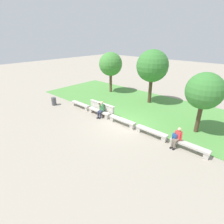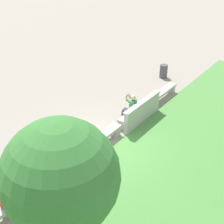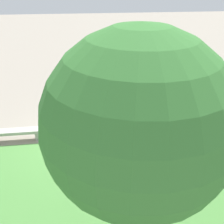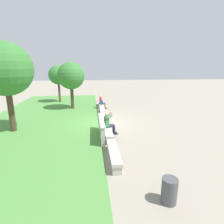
{
  "view_description": "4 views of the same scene",
  "coord_description": "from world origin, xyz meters",
  "px_view_note": "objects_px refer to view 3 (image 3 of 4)",
  "views": [
    {
      "loc": [
        7.29,
        -9.22,
        6.14
      ],
      "look_at": [
        -0.61,
        -0.47,
        1.0
      ],
      "focal_mm": 28.0,
      "sensor_mm": 36.0,
      "label": 1
    },
    {
      "loc": [
        7.69,
        6.11,
        6.97
      ],
      "look_at": [
        -1.22,
        -0.35,
        0.82
      ],
      "focal_mm": 50.0,
      "sensor_mm": 36.0,
      "label": 2
    },
    {
      "loc": [
        -0.14,
        8.87,
        5.57
      ],
      "look_at": [
        -1.29,
        -0.05,
        0.95
      ],
      "focal_mm": 42.0,
      "sensor_mm": 36.0,
      "label": 3
    },
    {
      "loc": [
        -11.38,
        0.82,
        3.71
      ],
      "look_at": [
        -0.56,
        -0.45,
        0.89
      ],
      "focal_mm": 28.0,
      "sensor_mm": 36.0,
      "label": 4
    }
  ],
  "objects_px": {
    "person_photographer": "(134,115)",
    "bench_mid": "(79,129)",
    "bench_near": "(142,125)",
    "bench_main": "(201,121)",
    "bench_far": "(14,133)",
    "tree_left_background": "(137,124)"
  },
  "relations": [
    {
      "from": "bench_mid",
      "to": "bench_far",
      "type": "relative_size",
      "value": 1.0
    },
    {
      "from": "bench_near",
      "to": "tree_left_background",
      "type": "height_order",
      "value": "tree_left_background"
    },
    {
      "from": "bench_main",
      "to": "bench_far",
      "type": "bearing_deg",
      "value": 0.0
    },
    {
      "from": "person_photographer",
      "to": "tree_left_background",
      "type": "height_order",
      "value": "tree_left_background"
    },
    {
      "from": "bench_main",
      "to": "bench_mid",
      "type": "bearing_deg",
      "value": 0.0
    },
    {
      "from": "bench_mid",
      "to": "tree_left_background",
      "type": "distance_m",
      "value": 6.46
    },
    {
      "from": "bench_near",
      "to": "tree_left_background",
      "type": "xyz_separation_m",
      "value": [
        1.52,
        5.48,
        3.27
      ]
    },
    {
      "from": "bench_far",
      "to": "person_photographer",
      "type": "bearing_deg",
      "value": -179.06
    },
    {
      "from": "bench_main",
      "to": "bench_mid",
      "type": "distance_m",
      "value": 4.97
    },
    {
      "from": "bench_main",
      "to": "person_photographer",
      "type": "bearing_deg",
      "value": -1.55
    },
    {
      "from": "bench_mid",
      "to": "bench_far",
      "type": "xyz_separation_m",
      "value": [
        2.48,
        0.0,
        0.0
      ]
    },
    {
      "from": "bench_main",
      "to": "person_photographer",
      "type": "distance_m",
      "value": 2.85
    },
    {
      "from": "bench_near",
      "to": "bench_main",
      "type": "bearing_deg",
      "value": 180.0
    },
    {
      "from": "person_photographer",
      "to": "bench_mid",
      "type": "bearing_deg",
      "value": 2.02
    },
    {
      "from": "tree_left_background",
      "to": "bench_main",
      "type": "bearing_deg",
      "value": -126.11
    },
    {
      "from": "bench_far",
      "to": "person_photographer",
      "type": "relative_size",
      "value": 1.7
    },
    {
      "from": "bench_near",
      "to": "bench_mid",
      "type": "relative_size",
      "value": 1.0
    },
    {
      "from": "bench_main",
      "to": "person_photographer",
      "type": "xyz_separation_m",
      "value": [
        2.81,
        -0.08,
        0.43
      ]
    },
    {
      "from": "bench_mid",
      "to": "bench_far",
      "type": "distance_m",
      "value": 2.48
    },
    {
      "from": "bench_main",
      "to": "bench_far",
      "type": "height_order",
      "value": "same"
    },
    {
      "from": "bench_main",
      "to": "bench_far",
      "type": "distance_m",
      "value": 7.45
    },
    {
      "from": "bench_mid",
      "to": "person_photographer",
      "type": "bearing_deg",
      "value": -177.98
    }
  ]
}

